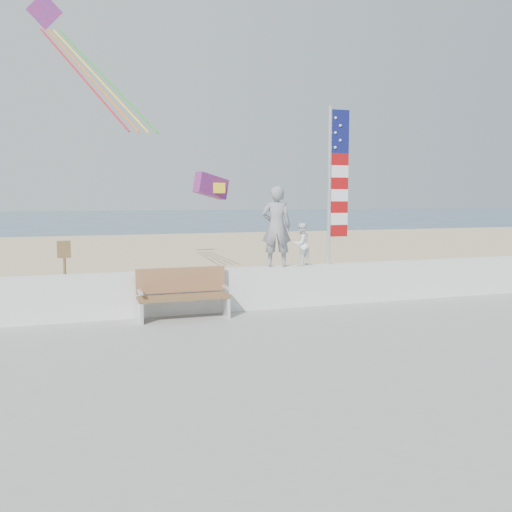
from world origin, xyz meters
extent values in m
plane|color=#324E65|center=(0.00, 0.00, 0.00)|extent=(220.00, 220.00, 0.00)
cube|color=#CFB48A|center=(0.00, 9.00, 0.04)|extent=(90.00, 40.00, 0.08)
cube|color=#999894|center=(0.00, -4.00, 0.13)|extent=(50.00, 12.40, 0.10)
cube|color=white|center=(0.00, 2.00, 0.63)|extent=(30.00, 0.35, 0.90)
imported|color=gray|center=(0.73, 2.00, 1.95)|extent=(0.73, 0.59, 1.75)
imported|color=white|center=(1.32, 2.00, 1.55)|extent=(0.57, 0.52, 0.95)
cube|color=brown|center=(-1.41, 1.45, 0.62)|extent=(1.80, 0.50, 0.06)
cube|color=#9C6844|center=(-1.41, 1.72, 0.93)|extent=(1.80, 0.05, 0.50)
cube|color=silver|center=(-2.26, 1.45, 0.38)|extent=(0.06, 0.50, 0.40)
cube|color=white|center=(-2.26, 1.40, 0.78)|extent=(0.06, 0.45, 0.05)
cube|color=white|center=(-0.56, 1.45, 0.38)|extent=(0.06, 0.50, 0.40)
cube|color=white|center=(-0.56, 1.40, 0.78)|extent=(0.06, 0.45, 0.05)
cylinder|color=white|center=(1.99, 2.00, 2.83)|extent=(0.08, 0.08, 3.50)
cube|color=#0F1451|center=(2.23, 2.00, 4.03)|extent=(0.44, 0.02, 0.95)
cube|color=#9E0A0C|center=(2.23, 2.00, 1.84)|extent=(0.44, 0.02, 0.26)
cube|color=white|center=(2.23, 2.00, 2.10)|extent=(0.44, 0.02, 0.26)
cube|color=#9E0A0C|center=(2.23, 2.00, 2.37)|extent=(0.44, 0.02, 0.26)
cube|color=white|center=(2.23, 2.00, 2.63)|extent=(0.44, 0.02, 0.26)
cube|color=#9E0A0C|center=(2.23, 2.00, 2.89)|extent=(0.44, 0.02, 0.26)
cube|color=white|center=(2.23, 2.00, 3.16)|extent=(0.44, 0.02, 0.26)
cube|color=#9E0A0C|center=(2.23, 2.00, 3.42)|extent=(0.44, 0.02, 0.26)
sphere|color=white|center=(2.11, 1.98, 3.68)|extent=(0.06, 0.06, 0.06)
sphere|color=white|center=(2.23, 1.98, 3.84)|extent=(0.06, 0.06, 0.06)
sphere|color=white|center=(2.11, 1.98, 4.00)|extent=(0.06, 0.06, 0.06)
sphere|color=white|center=(2.23, 1.98, 4.16)|extent=(0.06, 0.06, 0.06)
sphere|color=white|center=(2.11, 1.98, 4.32)|extent=(0.06, 0.06, 0.06)
cube|color=red|center=(-0.17, 4.22, 2.87)|extent=(1.00, 0.68, 0.68)
cube|color=yellow|center=(-0.02, 4.22, 2.82)|extent=(0.35, 0.26, 0.25)
cube|color=red|center=(-4.11, 9.78, 8.38)|extent=(1.10, 0.37, 1.07)
cylinder|color=red|center=(-3.05, 8.03, 6.05)|extent=(2.39, 2.59, 3.31)
cylinder|color=orange|center=(-2.83, 8.03, 6.05)|extent=(2.46, 2.59, 3.31)
cylinder|color=yellow|center=(-2.60, 8.03, 6.05)|extent=(2.54, 2.59, 3.31)
cylinder|color=green|center=(-2.38, 8.03, 6.05)|extent=(2.62, 2.59, 3.31)
cylinder|color=brown|center=(-3.69, 4.92, 0.68)|extent=(0.07, 0.07, 1.20)
cube|color=brown|center=(-3.69, 4.90, 1.33)|extent=(0.32, 0.03, 0.42)
camera|label=1|loc=(-3.37, -8.98, 2.56)|focal=38.00mm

